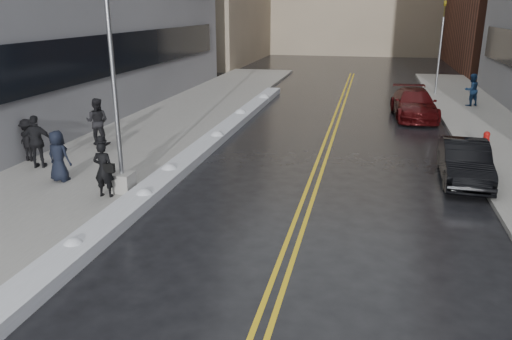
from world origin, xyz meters
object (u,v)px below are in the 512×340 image
Objects in this scene: car_black at (465,162)px; traffic_signal at (441,45)px; pedestrian_b at (97,121)px; fire_hydrant at (486,139)px; pedestrian_east at (471,90)px; car_maroon at (414,104)px; pedestrian_fedora at (104,169)px; pedestrian_e at (29,140)px; pedestrian_c at (58,156)px; pedestrian_d at (37,142)px; lamppost at (117,118)px.

traffic_signal is at bearing 89.02° from car_black.
pedestrian_b is 0.47× the size of car_black.
fire_hydrant is 10.03m from pedestrian_east.
traffic_signal is 8.30m from car_maroon.
pedestrian_b is 0.38× the size of car_maroon.
pedestrian_e is at bearing -33.19° from pedestrian_fedora.
pedestrian_c is 1.98m from pedestrian_d.
pedestrian_b is at bearing 177.57° from car_black.
pedestrian_d reaches higher than pedestrian_c.
pedestrian_b is 3.08m from pedestrian_e.
traffic_signal is at bearing -113.79° from pedestrian_c.
pedestrian_e is 15.88m from car_black.
pedestrian_b is 14.55m from car_black.
pedestrian_b is 3.48m from pedestrian_d.
lamppost is 4.39× the size of pedestrian_c.
pedestrian_east reaches higher than car_black.
fire_hydrant is 0.14× the size of car_maroon.
fire_hydrant is at bearing -87.95° from traffic_signal.
lamppost is 10.45× the size of fire_hydrant.
lamppost is 4.36× the size of pedestrian_fedora.
pedestrian_c is at bearing -26.37° from pedestrian_fedora.
car_maroon reaches higher than fire_hydrant.
pedestrian_east is at bearing -128.66° from pedestrian_fedora.
lamppost is 1.80× the size of car_black.
pedestrian_c is 0.90× the size of pedestrian_d.
lamppost is 14.81m from fire_hydrant.
car_maroon is (12.37, 13.92, -0.25)m from pedestrian_c.
car_maroon is at bearing 97.36° from car_black.
pedestrian_east is at bearing 41.86° from car_maroon.
lamppost reaches higher than pedestrian_b.
fire_hydrant is 0.42× the size of pedestrian_fedora.
fire_hydrant is at bearing -179.14° from pedestrian_b.
pedestrian_east is 0.36× the size of car_maroon.
pedestrian_fedora is at bearing -128.34° from car_maroon.
traffic_signal is 25.69m from pedestrian_fedora.
pedestrian_d is 1.12m from pedestrian_e.
pedestrian_b is at bearing 126.15° from lamppost.
car_maroon is at bearing -104.34° from traffic_signal.
traffic_signal is at bearing -142.00° from pedestrian_b.
pedestrian_east is (1.02, 9.97, 0.54)m from fire_hydrant.
pedestrian_c is 0.92× the size of pedestrian_east.
pedestrian_east reaches higher than pedestrian_c.
pedestrian_b reaches higher than pedestrian_c.
pedestrian_fedora is at bearing 135.87° from pedestrian_d.
pedestrian_east reaches higher than fire_hydrant.
pedestrian_east is at bearing 53.44° from lamppost.
fire_hydrant is at bearing -73.07° from car_maroon.
lamppost reaches higher than car_black.
pedestrian_b is 16.44m from car_maroon.
pedestrian_d is (-3.82, 2.14, 0.09)m from pedestrian_fedora.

